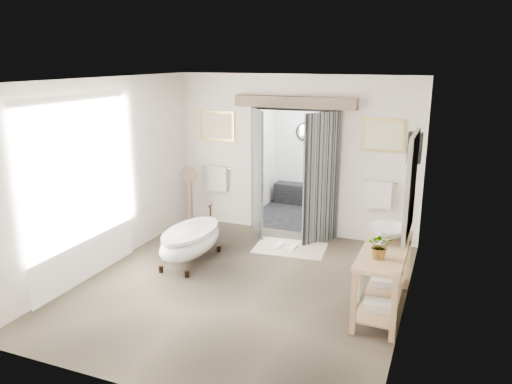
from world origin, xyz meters
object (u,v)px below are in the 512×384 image
basin (389,233)px  vanity (381,273)px  clawfoot_tub (191,240)px  rug (290,248)px

basin → vanity: bearing=-70.9°
vanity → clawfoot_tub: bearing=171.3°
clawfoot_tub → rug: 1.76m
vanity → rug: size_ratio=1.33×
clawfoot_tub → vanity: bearing=-8.7°
clawfoot_tub → rug: bearing=41.3°
rug → basin: 2.36m
clawfoot_tub → rug: size_ratio=1.28×
clawfoot_tub → vanity: 3.08m
rug → basin: (1.76, -1.26, 0.94)m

